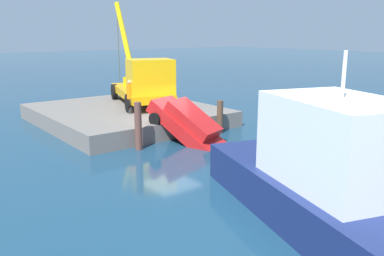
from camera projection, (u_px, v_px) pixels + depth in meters
ground at (171, 137)px, 20.56m from camera, size 200.00×200.00×0.00m
dock at (126, 115)px, 24.00m from camera, size 10.22×9.15×0.88m
crane_truck at (144, 82)px, 24.02m from camera, size 10.83×4.73×6.55m
dock_worker at (130, 96)px, 21.99m from camera, size 0.34×0.34×1.82m
salvaged_car at (192, 128)px, 19.45m from camera, size 4.57×3.05×3.08m
piling_near at (138, 126)px, 18.16m from camera, size 0.32×0.32×2.17m
piling_mid at (220, 117)px, 21.24m from camera, size 0.32×0.32×1.74m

